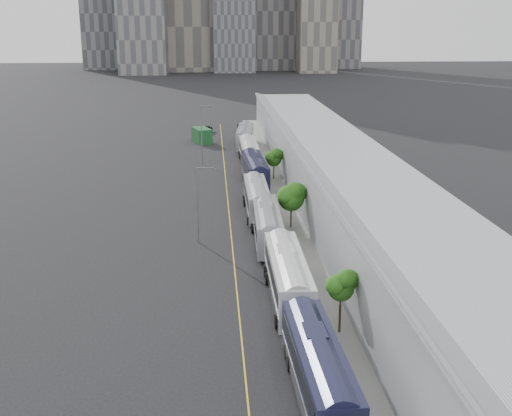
{
  "coord_description": "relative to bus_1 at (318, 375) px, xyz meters",
  "views": [
    {
      "loc": [
        -3.35,
        -14.03,
        22.06
      ],
      "look_at": [
        1.23,
        52.77,
        3.0
      ],
      "focal_mm": 45.0,
      "sensor_mm": 36.0,
      "label": 1
    }
  ],
  "objects": [
    {
      "name": "lane_line",
      "position": [
        -4.29,
        34.7,
        -1.64
      ],
      "size": [
        0.12,
        160.0,
        0.02
      ],
      "primitive_type": "cube",
      "color": "gold",
      "rests_on": "ground"
    },
    {
      "name": "depot",
      "position": [
        10.2,
        34.7,
        1.87
      ],
      "size": [
        12.45,
        160.4,
        7.2
      ],
      "color": "gray",
      "rests_on": "ground"
    },
    {
      "name": "bus_2",
      "position": [
        -0.15,
        14.72,
        0.07
      ],
      "size": [
        3.08,
        13.94,
        4.07
      ],
      "rotation": [
        0.0,
        0.0,
        -0.01
      ],
      "color": "silver",
      "rests_on": "ground"
    },
    {
      "name": "bus_3",
      "position": [
        -0.6,
        29.55,
        -0.02
      ],
      "size": [
        3.06,
        13.26,
        3.86
      ],
      "rotation": [
        0.0,
        0.0,
        -0.03
      ],
      "color": "gray",
      "rests_on": "ground"
    },
    {
      "name": "tree_2",
      "position": [
        2.52,
        34.44,
        2.32
      ],
      "size": [
        2.97,
        2.97,
        5.46
      ],
      "color": "black",
      "rests_on": "ground"
    },
    {
      "name": "street_lamp_far",
      "position": [
        -7.72,
        69.72,
        3.9
      ],
      "size": [
        2.04,
        0.22,
        9.69
      ],
      "color": "#59595E",
      "rests_on": "ground"
    },
    {
      "name": "suv",
      "position": [
        -7.57,
        102.18,
        -0.93
      ],
      "size": [
        3.11,
        5.42,
        1.42
      ],
      "primitive_type": "imported",
      "rotation": [
        0.0,
        0.0,
        -0.15
      ],
      "color": "black",
      "rests_on": "ground"
    },
    {
      "name": "bus_4",
      "position": [
        -0.91,
        40.59,
        -0.04
      ],
      "size": [
        2.9,
        13.04,
        3.81
      ],
      "rotation": [
        0.0,
        0.0,
        -0.01
      ],
      "color": "#A1A4AB",
      "rests_on": "ground"
    },
    {
      "name": "bus_7",
      "position": [
        -0.02,
        85.0,
        0.04
      ],
      "size": [
        4.03,
        13.87,
        4.0
      ],
      "rotation": [
        0.0,
        0.0,
        -0.09
      ],
      "color": "gray",
      "rests_on": "ground"
    },
    {
      "name": "shipping_container",
      "position": [
        -8.22,
        90.35,
        -0.22
      ],
      "size": [
        4.21,
        6.04,
        2.86
      ],
      "primitive_type": "cube",
      "rotation": [
        0.0,
        0.0,
        0.3
      ],
      "color": "#164821",
      "rests_on": "ground"
    },
    {
      "name": "street_lamp_near",
      "position": [
        -7.61,
        30.2,
        3.09
      ],
      "size": [
        2.04,
        0.22,
        8.11
      ],
      "color": "#59595E",
      "rests_on": "ground"
    },
    {
      "name": "tree_1",
      "position": [
        3.01,
        8.52,
        2.26
      ],
      "size": [
        1.98,
        1.98,
        4.93
      ],
      "color": "black",
      "rests_on": "ground"
    },
    {
      "name": "tree_3",
      "position": [
        2.87,
        58.34,
        1.82
      ],
      "size": [
        2.28,
        2.28,
        4.62
      ],
      "color": "black",
      "rests_on": "ground"
    },
    {
      "name": "bus_1",
      "position": [
        0.0,
        0.0,
        0.0
      ],
      "size": [
        3.02,
        13.39,
        3.9
      ],
      "rotation": [
        0.0,
        0.0,
        0.02
      ],
      "color": "#161832",
      "rests_on": "ground"
    },
    {
      "name": "bus_6",
      "position": [
        -0.16,
        70.5,
        -0.01
      ],
      "size": [
        2.94,
        13.22,
        3.86
      ],
      "rotation": [
        0.0,
        0.0,
        -0.0
      ],
      "color": "silver",
      "rests_on": "ground"
    },
    {
      "name": "sidewalk",
      "position": [
        6.21,
        34.7,
        -1.59
      ],
      "size": [
        10.0,
        170.0,
        0.12
      ],
      "primitive_type": "cube",
      "color": "gray",
      "rests_on": "ground"
    },
    {
      "name": "bus_5",
      "position": [
        -0.19,
        55.34,
        0.07
      ],
      "size": [
        3.33,
        13.98,
        4.06
      ],
      "rotation": [
        0.0,
        0.0,
        0.04
      ],
      "color": "#161631",
      "rests_on": "ground"
    }
  ]
}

